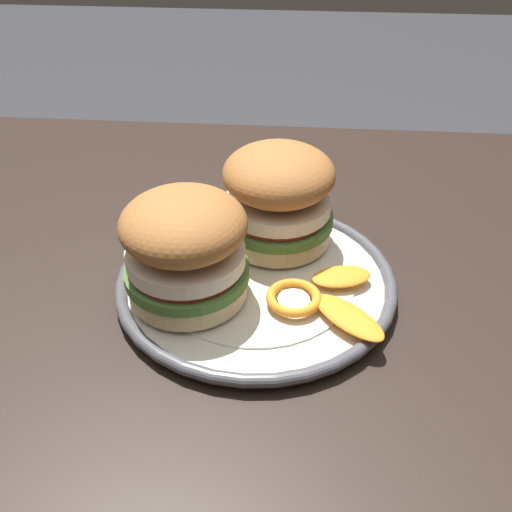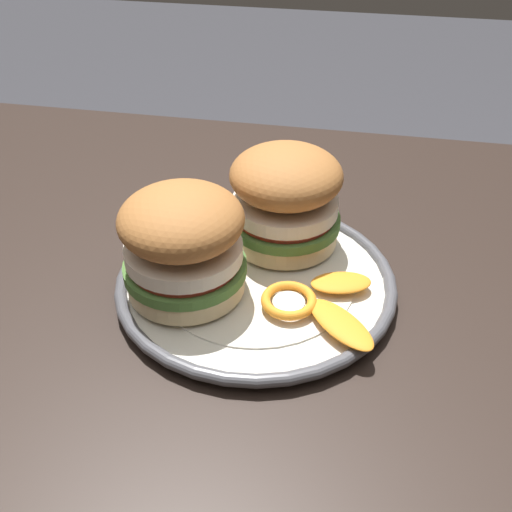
% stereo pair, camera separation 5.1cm
% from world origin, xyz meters
% --- Properties ---
extents(dining_table, '(1.36, 0.83, 0.74)m').
position_xyz_m(dining_table, '(0.00, 0.00, 0.64)').
color(dining_table, black).
rests_on(dining_table, ground).
extents(dinner_plate, '(0.27, 0.27, 0.02)m').
position_xyz_m(dinner_plate, '(-0.05, -0.04, 0.75)').
color(dinner_plate, silver).
rests_on(dinner_plate, dining_table).
extents(sandwich_half_left, '(0.15, 0.15, 0.10)m').
position_xyz_m(sandwich_half_left, '(0.01, -0.01, 0.81)').
color(sandwich_half_left, beige).
rests_on(sandwich_half_left, dinner_plate).
extents(sandwich_half_right, '(0.15, 0.15, 0.10)m').
position_xyz_m(sandwich_half_right, '(-0.07, -0.10, 0.81)').
color(sandwich_half_right, beige).
rests_on(sandwich_half_right, dinner_plate).
extents(orange_peel_curled, '(0.07, 0.07, 0.01)m').
position_xyz_m(orange_peel_curled, '(-0.09, 0.00, 0.76)').
color(orange_peel_curled, orange).
rests_on(orange_peel_curled, dinner_plate).
extents(orange_peel_strip_long, '(0.08, 0.08, 0.01)m').
position_xyz_m(orange_peel_strip_long, '(-0.14, 0.02, 0.76)').
color(orange_peel_strip_long, orange).
rests_on(orange_peel_strip_long, dinner_plate).
extents(orange_peel_strip_short, '(0.06, 0.05, 0.01)m').
position_xyz_m(orange_peel_strip_short, '(-0.13, -0.03, 0.76)').
color(orange_peel_strip_short, orange).
rests_on(orange_peel_strip_short, dinner_plate).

